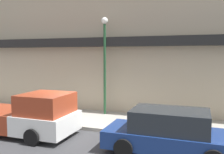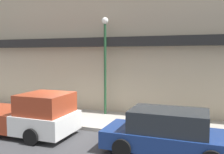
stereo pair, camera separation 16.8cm
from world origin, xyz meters
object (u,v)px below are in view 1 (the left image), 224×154
pickup_truck (21,116)px  fire_hydrant (192,124)px  street_lamp (105,54)px  parked_car (170,132)px

pickup_truck → fire_hydrant: (7.00, 2.23, -0.28)m
pickup_truck → fire_hydrant: bearing=16.9°
pickup_truck → street_lamp: size_ratio=1.06×
parked_car → pickup_truck: bearing=179.2°
pickup_truck → parked_car: (6.33, -0.00, -0.05)m
parked_car → street_lamp: street_lamp is taller
pickup_truck → parked_car: 6.33m
pickup_truck → parked_car: pickup_truck is taller
parked_car → fire_hydrant: (0.66, 2.23, -0.23)m
parked_car → fire_hydrant: bearing=72.7°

